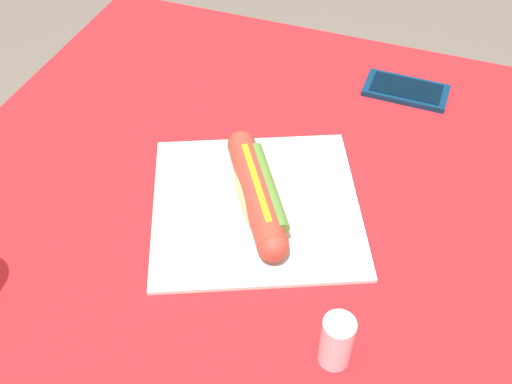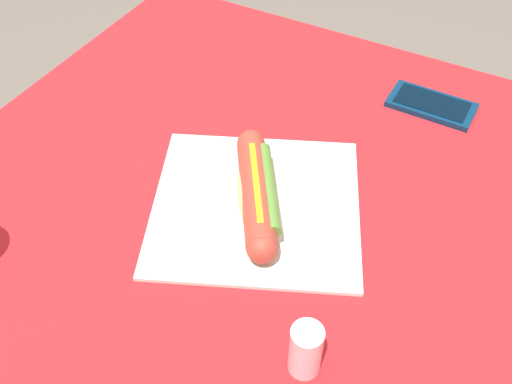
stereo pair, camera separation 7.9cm
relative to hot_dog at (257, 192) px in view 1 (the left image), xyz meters
name	(u,v)px [view 1 (the left image)]	position (x,y,z in m)	size (l,w,h in m)	color
dining_table	(259,282)	(0.03, 0.01, -0.17)	(0.99, 0.97, 0.75)	brown
paper_wrapper	(256,205)	(0.00, 0.00, -0.03)	(0.27, 0.28, 0.01)	silver
hot_dog	(257,192)	(0.00, 0.00, 0.00)	(0.20, 0.14, 0.05)	#E5BC75
cell_phone	(406,90)	(-0.33, 0.15, -0.02)	(0.07, 0.14, 0.01)	#0A2D4C
salt_shaker	(336,341)	(0.18, 0.16, 0.01)	(0.04, 0.04, 0.07)	silver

